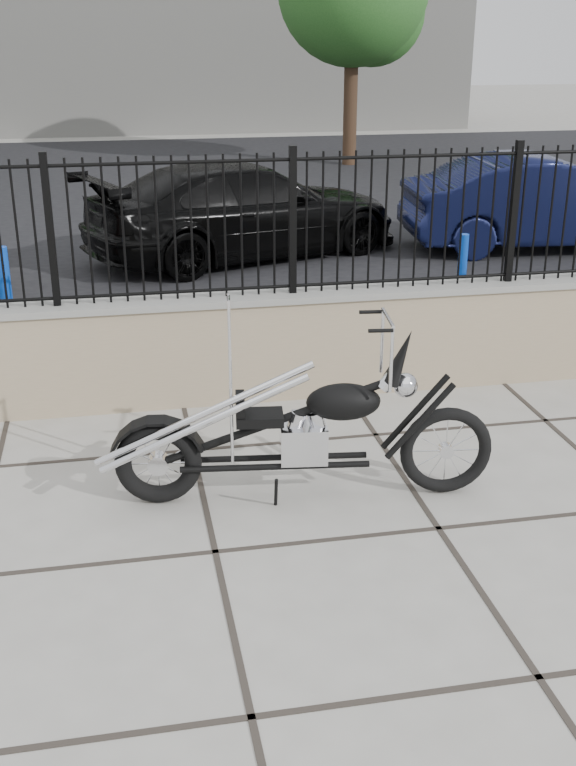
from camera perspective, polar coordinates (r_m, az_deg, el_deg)
The scene contains 9 objects.
ground_plane at distance 5.84m, azimuth -4.64°, elevation -10.68°, with size 90.00×90.00×0.00m, color #99968E.
parking_lot at distance 17.69m, azimuth -9.46°, elevation 11.34°, with size 30.00×30.00×0.00m, color black.
retaining_wall at distance 7.88m, azimuth -6.87°, elevation 2.01°, with size 14.00×0.36×0.96m, color gray.
iron_fence at distance 7.58m, azimuth -7.24°, elevation 9.71°, with size 14.00×0.08×1.20m, color black.
chopper_motorcycle at distance 6.10m, azimuth 0.54°, elevation -1.03°, with size 2.53×0.45×1.52m, color black, non-canonical shape.
car_black at distance 13.05m, azimuth -2.78°, elevation 10.94°, with size 1.88×4.63×1.34m, color black.
car_blue at distance 14.07m, azimuth 16.05°, elevation 10.98°, with size 1.45×4.15×1.37m, color black.
bollard_a at distance 9.60m, azimuth -17.49°, elevation 5.13°, with size 0.13×0.13×1.07m, color blue.
bollard_b at distance 10.66m, azimuth 11.00°, elevation 6.89°, with size 0.11×0.11×0.91m, color #0B15A8.
Camera 1 is at (-0.48, -4.90, 3.13)m, focal length 42.00 mm.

